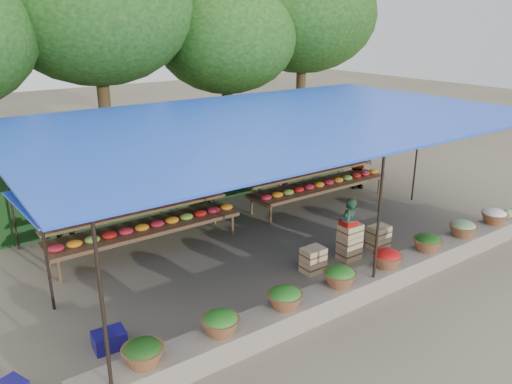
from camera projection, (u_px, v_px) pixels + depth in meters
ground at (275, 242)px, 11.25m from camera, size 60.00×60.00×0.00m
stone_curb at (366, 283)px, 9.07m from camera, size 10.60×0.55×0.40m
stall_canopy at (274, 124)px, 10.43m from camera, size 10.80×6.60×2.82m
produce_baskets at (364, 267)px, 8.89m from camera, size 8.98×0.58×0.34m
netting_backdrop at (203, 158)px, 13.27m from camera, size 10.60×0.06×2.50m
tree_row at (165, 21)px, 14.68m from camera, size 16.51×5.50×7.12m
fruit_table_left at (145, 223)px, 10.73m from camera, size 4.21×0.95×0.93m
fruit_table_right at (318, 181)px, 13.47m from camera, size 4.21×0.95×0.93m
crate_counter at (348, 245)px, 10.35m from camera, size 2.35×0.34×0.77m
weighing_scale at (348, 221)px, 10.15m from camera, size 0.33×0.33×0.35m
vendor_seated at (348, 227)px, 10.41m from camera, size 0.50×0.37×1.28m
customer_left at (67, 213)px, 10.82m from camera, size 0.77×0.62×1.52m
customer_mid at (287, 169)px, 13.63m from camera, size 1.31×1.12×1.76m
customer_right at (357, 163)px, 14.66m from camera, size 0.94×0.68×1.49m
blue_crate_back at (109, 340)px, 7.57m from camera, size 0.50×0.37×0.28m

